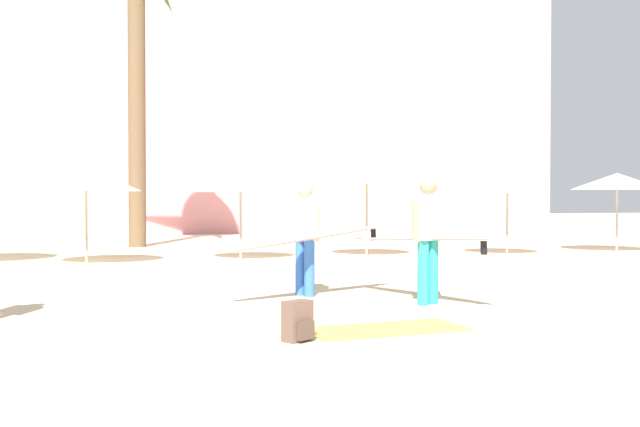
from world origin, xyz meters
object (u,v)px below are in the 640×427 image
cafe_umbrella_0 (617,181)px  person_mid_center (425,236)px  cafe_umbrella_3 (241,182)px  cafe_umbrella_4 (367,176)px  backpack (298,322)px  person_mid_right (307,235)px  cafe_umbrella_2 (86,180)px  beach_towel (386,329)px  cafe_umbrella_1 (507,184)px

cafe_umbrella_0 → person_mid_center: size_ratio=0.87×
cafe_umbrella_3 → person_mid_center: bearing=-79.5°
cafe_umbrella_4 → person_mid_center: (-1.81, -8.12, -1.12)m
cafe_umbrella_3 → cafe_umbrella_4: cafe_umbrella_4 is taller
backpack → person_mid_right: size_ratio=0.14×
cafe_umbrella_4 → person_mid_center: 8.40m
cafe_umbrella_4 → person_mid_right: 7.86m
cafe_umbrella_2 → backpack: bearing=-74.7°
person_mid_right → cafe_umbrella_0: bearing=-175.8°
cafe_umbrella_4 → beach_towel: bearing=-107.1°
cafe_umbrella_0 → backpack: bearing=-138.5°
cafe_umbrella_4 → beach_towel: (-3.04, -9.92, -2.06)m
cafe_umbrella_1 → person_mid_center: cafe_umbrella_1 is taller
cafe_umbrella_0 → cafe_umbrella_1: cafe_umbrella_0 is taller
cafe_umbrella_2 → cafe_umbrella_0: bearing=1.0°
cafe_umbrella_1 → cafe_umbrella_4: size_ratio=0.93×
cafe_umbrella_2 → person_mid_right: size_ratio=0.81×
cafe_umbrella_0 → cafe_umbrella_2: size_ratio=1.01×
cafe_umbrella_0 → person_mid_right: size_ratio=0.82×
cafe_umbrella_1 → cafe_umbrella_4: bearing=174.0°
cafe_umbrella_0 → backpack: size_ratio=5.89×
backpack → person_mid_center: bearing=101.4°
cafe_umbrella_3 → cafe_umbrella_4: 3.29m
cafe_umbrella_3 → person_mid_right: size_ratio=0.71×
cafe_umbrella_0 → beach_towel: cafe_umbrella_0 is taller
cafe_umbrella_1 → cafe_umbrella_3: (-7.05, 0.19, 0.02)m
person_mid_center → backpack: bearing=107.3°
beach_towel → backpack: bearing=-161.0°
cafe_umbrella_1 → beach_towel: bearing=-125.6°
cafe_umbrella_3 → person_mid_right: cafe_umbrella_3 is taller
cafe_umbrella_1 → backpack: 12.78m
cafe_umbrella_2 → person_mid_center: 9.23m
cafe_umbrella_0 → backpack: 15.36m
beach_towel → person_mid_center: bearing=55.6°
cafe_umbrella_1 → cafe_umbrella_4: 3.80m
cafe_umbrella_1 → backpack: size_ratio=5.05×
cafe_umbrella_0 → person_mid_right: bearing=-146.9°
backpack → person_mid_right: bearing=133.4°
cafe_umbrella_2 → cafe_umbrella_4: (6.83, 0.43, 0.16)m
cafe_umbrella_0 → beach_towel: bearing=-136.7°
cafe_umbrella_1 → cafe_umbrella_3: cafe_umbrella_3 is taller
person_mid_center → person_mid_right: bearing=28.1°
cafe_umbrella_0 → cafe_umbrella_3: size_ratio=1.15×
cafe_umbrella_4 → person_mid_right: (-3.27, -7.06, -1.14)m
cafe_umbrella_0 → cafe_umbrella_1: 3.53m
cafe_umbrella_1 → cafe_umbrella_2: (-10.60, -0.03, 0.03)m
backpack → cafe_umbrella_3: bearing=143.5°
cafe_umbrella_1 → person_mid_right: size_ratio=0.70×
person_mid_right → cafe_umbrella_2: bearing=-90.7°
cafe_umbrella_1 → backpack: cafe_umbrella_1 is taller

